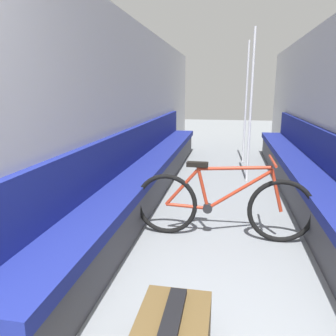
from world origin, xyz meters
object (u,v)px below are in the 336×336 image
Objects in this scene: bench_seat_row_right at (306,178)px; grab_pole_near at (246,105)px; grab_pole_far at (251,110)px; bench_seat_row_left at (149,171)px; bicycle at (222,205)px.

grab_pole_near reaches higher than bench_seat_row_right.
grab_pole_near and grab_pole_far have the same top height.
bench_seat_row_left is 2.84× the size of grab_pole_near.
bicycle is at bearing -51.19° from bench_seat_row_left.
bench_seat_row_left is at bearing -121.57° from grab_pole_near.
bicycle is at bearing -95.60° from grab_pole_near.
bench_seat_row_left is 1.62m from bicycle.
bicycle is 0.75× the size of grab_pole_far.
grab_pole_far reaches higher than bicycle.
bench_seat_row_left is at bearing 136.34° from bicycle.
bench_seat_row_right is at bearing -51.03° from grab_pole_far.
bench_seat_row_right is 2.44m from grab_pole_near.
bench_seat_row_right is at bearing 0.00° from bench_seat_row_left.
bench_seat_row_right is 2.84× the size of grab_pole_near.
grab_pole_near is (0.34, 3.46, 0.77)m from bicycle.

